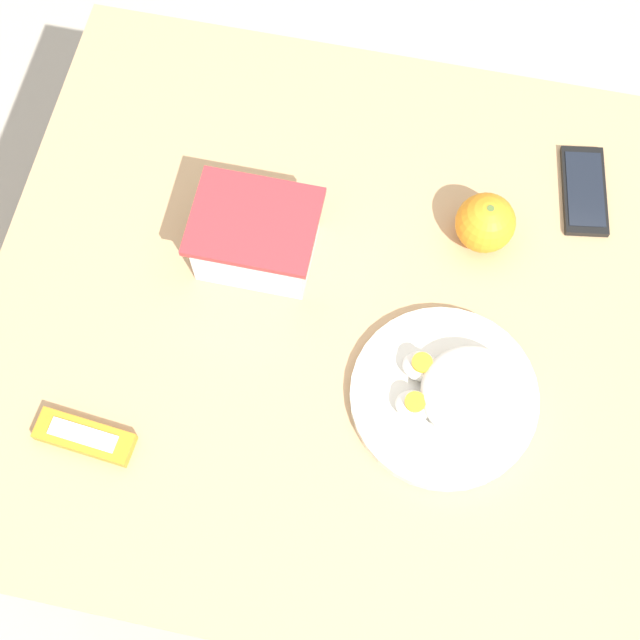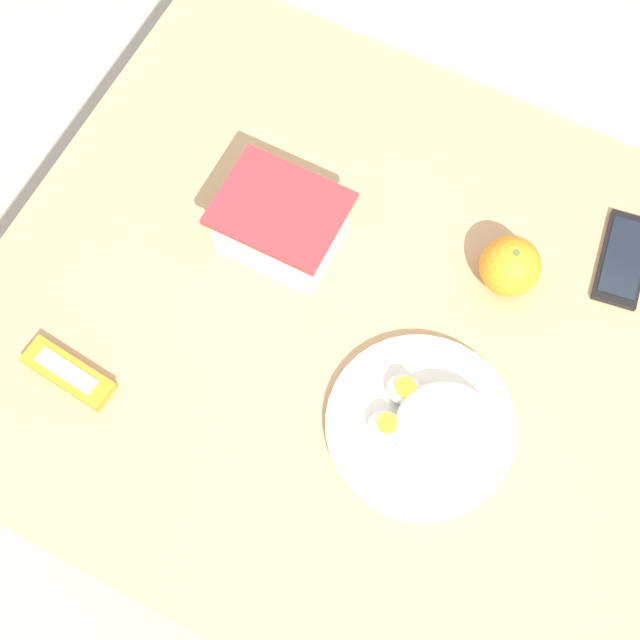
# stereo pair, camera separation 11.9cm
# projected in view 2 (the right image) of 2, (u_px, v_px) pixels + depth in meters

# --- Properties ---
(ground_plane) EXTENTS (10.00, 10.00, 0.00)m
(ground_plane) POSITION_uv_depth(u_px,v_px,m) (338.00, 450.00, 1.92)
(ground_plane) COLOR #B2A899
(table) EXTENTS (1.00, 0.89, 0.75)m
(table) POSITION_uv_depth(u_px,v_px,m) (346.00, 348.00, 1.32)
(table) COLOR tan
(table) RESTS_ON ground_plane
(food_container) EXTENTS (0.17, 0.13, 0.10)m
(food_container) POSITION_uv_depth(u_px,v_px,m) (281.00, 226.00, 1.23)
(food_container) COLOR white
(food_container) RESTS_ON table
(orange_fruit) EXTENTS (0.08, 0.08, 0.08)m
(orange_fruit) POSITION_uv_depth(u_px,v_px,m) (510.00, 266.00, 1.21)
(orange_fruit) COLOR orange
(orange_fruit) RESTS_ON table
(rice_plate) EXTENTS (0.25, 0.25, 0.07)m
(rice_plate) POSITION_uv_depth(u_px,v_px,m) (430.00, 427.00, 1.14)
(rice_plate) COLOR silver
(rice_plate) RESTS_ON table
(candy_bar) EXTENTS (0.13, 0.05, 0.02)m
(candy_bar) POSITION_uv_depth(u_px,v_px,m) (68.00, 373.00, 1.18)
(candy_bar) COLOR orange
(candy_bar) RESTS_ON table
(cell_phone) EXTENTS (0.08, 0.15, 0.01)m
(cell_phone) POSITION_uv_depth(u_px,v_px,m) (623.00, 259.00, 1.25)
(cell_phone) COLOR black
(cell_phone) RESTS_ON table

